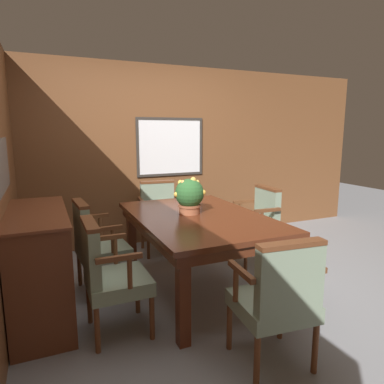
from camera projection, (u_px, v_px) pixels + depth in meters
name	position (u px, v px, depth m)	size (l,w,h in m)	color
ground_plane	(206.00, 296.00, 3.28)	(14.00, 14.00, 0.00)	gray
wall_back	(148.00, 156.00, 4.74)	(7.20, 0.08, 2.45)	brown
dining_table	(198.00, 224.00, 3.30)	(1.16, 1.76, 0.77)	#562614
chair_right_far	(258.00, 221.00, 4.06)	(0.49, 0.55, 0.91)	brown
chair_left_far	(96.00, 242.00, 3.30)	(0.50, 0.56, 0.91)	brown
chair_head_far	(160.00, 213.00, 4.48)	(0.56, 0.51, 0.91)	brown
chair_left_near	(109.00, 272.00, 2.60)	(0.47, 0.54, 0.91)	brown
chair_head_near	(278.00, 296.00, 2.21)	(0.57, 0.51, 0.91)	brown
potted_plant	(190.00, 195.00, 3.32)	(0.32, 0.28, 0.36)	#9E5638
sideboard_cabinet	(40.00, 264.00, 2.87)	(0.48, 1.25, 0.92)	brown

